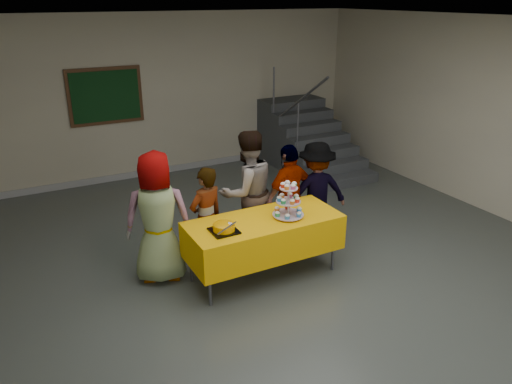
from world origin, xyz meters
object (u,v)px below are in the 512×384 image
cupcake_stand (288,202)px  schoolchild_e (316,192)px  staircase (305,141)px  bear_cake (224,227)px  schoolchild_d (289,197)px  schoolchild_c (247,192)px  bake_table (264,235)px  schoolchild_a (158,218)px  schoolchild_b (206,219)px  noticeboard (106,96)px

cupcake_stand → schoolchild_e: size_ratio=0.31×
staircase → bear_cake: bearing=-134.0°
schoolchild_e → schoolchild_d: bearing=16.7°
schoolchild_e → schoolchild_c: bearing=2.8°
schoolchild_c → schoolchild_e: schoolchild_c is taller
schoolchild_c → schoolchild_e: size_ratio=1.17×
schoolchild_d → staircase: size_ratio=0.61×
bake_table → bear_cake: size_ratio=5.25×
schoolchild_d → schoolchild_e: schoolchild_d is taller
cupcake_stand → schoolchild_a: size_ratio=0.27×
schoolchild_b → schoolchild_d: bearing=162.8°
bake_table → cupcake_stand: size_ratio=4.22×
bake_table → schoolchild_a: 1.28m
bear_cake → bake_table: bearing=8.4°
schoolchild_b → schoolchild_d: (1.21, 0.01, 0.06)m
schoolchild_e → staircase: 3.36m
schoolchild_c → noticeboard: (-1.00, 3.55, 0.76)m
cupcake_stand → bear_cake: cupcake_stand is taller
schoolchild_d → staircase: bearing=-142.0°
schoolchild_e → noticeboard: size_ratio=1.10×
bake_table → schoolchild_a: size_ratio=1.16×
schoolchild_d → schoolchild_c: bearing=-35.6°
bake_table → cupcake_stand: (0.29, -0.07, 0.40)m
schoolchild_b → schoolchild_e: (1.67, 0.04, 0.04)m
schoolchild_a → staircase: bearing=-123.9°
schoolchild_c → schoolchild_e: 1.01m
cupcake_stand → noticeboard: size_ratio=0.34×
bear_cake → schoolchild_e: (1.70, 0.65, -0.12)m
schoolchild_a → schoolchild_d: size_ratio=1.11×
schoolchild_a → cupcake_stand: bearing=176.9°
schoolchild_b → noticeboard: size_ratio=1.04×
schoolchild_e → staircase: staircase is taller
schoolchild_a → schoolchild_d: 1.83m
schoolchild_a → schoolchild_b: (0.61, -0.01, -0.14)m
bear_cake → schoolchild_e: size_ratio=0.25×
bake_table → schoolchild_b: size_ratio=1.39×
schoolchild_e → staircase: bearing=-108.7°
schoolchild_c → staircase: (2.70, 2.72, -0.35)m
schoolchild_c → schoolchild_e: bearing=166.6°
schoolchild_b → noticeboard: bearing=-102.6°
schoolchild_d → noticeboard: 4.14m
bake_table → bear_cake: (-0.56, -0.08, 0.27)m
bear_cake → noticeboard: size_ratio=0.28×
bake_table → schoolchild_b: schoolchild_b is taller
schoolchild_b → schoolchild_d: 1.22m
schoolchild_b → schoolchild_c: 0.73m
schoolchild_c → schoolchild_a: bearing=4.5°
bake_table → schoolchild_e: (1.14, 0.57, 0.16)m
cupcake_stand → schoolchild_d: size_ratio=0.30×
cupcake_stand → noticeboard: 4.55m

